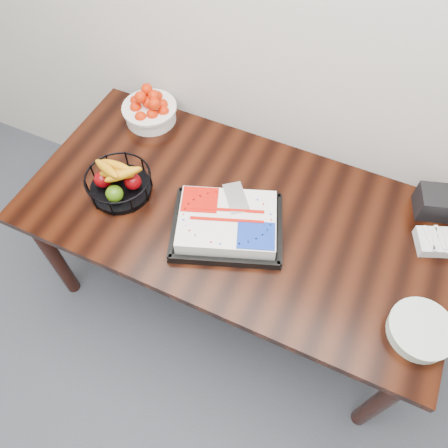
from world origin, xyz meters
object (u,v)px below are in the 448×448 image
at_px(napkin_box, 436,202).
at_px(fruit_basket, 119,182).
at_px(table, 236,223).
at_px(cake_tray, 227,224).
at_px(tangerine_bowl, 149,108).
at_px(plate_stack, 420,330).

bearing_deg(napkin_box, fruit_basket, -159.72).
bearing_deg(fruit_basket, table, 12.31).
height_order(table, fruit_basket, fruit_basket).
distance_m(table, cake_tray, 0.16).
bearing_deg(cake_tray, napkin_box, 31.12).
xyz_separation_m(table, napkin_box, (0.74, 0.35, 0.14)).
bearing_deg(cake_tray, tangerine_bowl, 144.61).
xyz_separation_m(cake_tray, tangerine_bowl, (-0.61, 0.43, 0.03)).
xyz_separation_m(table, tangerine_bowl, (-0.60, 0.33, 0.16)).
bearing_deg(plate_stack, table, 164.85).
xyz_separation_m(table, cake_tray, (0.00, -0.10, 0.13)).
bearing_deg(cake_tray, table, 91.21).
distance_m(table, tangerine_bowl, 0.71).
relative_size(tangerine_bowl, napkin_box, 1.74).
relative_size(tangerine_bowl, plate_stack, 1.13).
bearing_deg(table, fruit_basket, -167.69).
xyz_separation_m(cake_tray, fruit_basket, (-0.50, -0.01, 0.02)).
relative_size(plate_stack, napkin_box, 1.54).
distance_m(table, napkin_box, 0.83).
xyz_separation_m(tangerine_bowl, fruit_basket, (0.11, -0.44, -0.01)).
relative_size(table, cake_tray, 3.35).
xyz_separation_m(tangerine_bowl, napkin_box, (1.35, 0.02, -0.02)).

